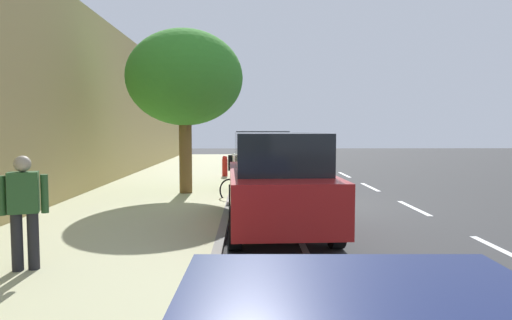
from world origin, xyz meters
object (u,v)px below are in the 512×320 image
Objects in this scene: parked_suv_white_mid at (263,159)px; bicycle_at_curb at (247,191)px; parked_sedan_silver_nearest at (258,149)px; cyclist_with_backpack at (239,167)px; parked_suv_red_far at (277,180)px; fire_hydrant at (225,166)px; parked_sedan_grey_second at (262,156)px; pedestrian_on_phone at (24,206)px; street_tree_near_cyclist at (185,78)px.

bicycle_at_curb is (0.58, 3.39, -0.66)m from parked_suv_white_mid.
parked_sedan_silver_nearest is 2.73× the size of cyclist_with_backpack.
parked_sedan_silver_nearest is at bearing -90.49° from parked_suv_white_mid.
parked_suv_red_far is 9.23m from fire_hydrant.
parked_suv_white_mid is 3.03m from cyclist_with_backpack.
parked_sedan_grey_second is 2.82× the size of pedestrian_on_phone.
street_tree_near_cyclist reaches higher than cyclist_with_backpack.
parked_suv_red_far is 2.89× the size of cyclist_with_backpack.
street_tree_near_cyclist is (2.53, 15.37, 2.81)m from parked_sedan_silver_nearest.
pedestrian_on_phone is (3.02, 6.02, 0.65)m from bicycle_at_curb.
parked_suv_red_far is at bearing 103.59° from cyclist_with_backpack.
street_tree_near_cyclist reaches higher than parked_suv_red_far.
parked_sedan_grey_second reaches higher than fire_hydrant.
parked_sedan_grey_second is at bearing -91.24° from parked_suv_white_mid.
cyclist_with_backpack reaches higher than fire_hydrant.
parked_sedan_silver_nearest is 16.32m from cyclist_with_backpack.
parked_sedan_silver_nearest is at bearing -99.26° from pedestrian_on_phone.
bicycle_at_curb is at bearing -78.38° from parked_suv_red_far.
cyclist_with_backpack is 0.34× the size of street_tree_near_cyclist.
bicycle_at_curb is (0.71, 9.32, -0.38)m from parked_sedan_grey_second.
fire_hydrant is at bearing -80.50° from parked_suv_red_far.
bicycle_at_curb is 6.77m from pedestrian_on_phone.
parked_suv_red_far reaches higher than parked_sedan_silver_nearest.
parked_sedan_silver_nearest is 10.83m from fire_hydrant.
bicycle_at_curb is at bearing 115.59° from cyclist_with_backpack.
parked_suv_white_mid reaches higher than cyclist_with_backpack.
parked_suv_red_far is 4.71m from pedestrian_on_phone.
parked_sedan_silver_nearest is 15.83m from street_tree_near_cyclist.
parked_sedan_grey_second is 8.79m from street_tree_near_cyclist.
parked_suv_white_mid is 3.07× the size of bicycle_at_curb.
street_tree_near_cyclist reaches higher than fire_hydrant.
parked_suv_red_far is at bearing 90.44° from parked_suv_white_mid.
fire_hydrant is at bearing -61.04° from parked_suv_white_mid.
street_tree_near_cyclist reaches higher than parked_sedan_silver_nearest.
parked_sedan_silver_nearest is at bearing -93.21° from cyclist_with_backpack.
cyclist_with_backpack is (0.22, -0.46, 0.63)m from bicycle_at_curb.
pedestrian_on_phone is 12.26m from fire_hydrant.
fire_hydrant is at bearing -83.13° from cyclist_with_backpack.
parked_suv_white_mid is (0.11, 13.37, 0.27)m from parked_sedan_silver_nearest.
parked_sedan_grey_second is at bearing -116.06° from fire_hydrant.
street_tree_near_cyclist is (2.41, 2.00, 2.53)m from parked_suv_white_mid.
bicycle_at_curb is 0.99× the size of pedestrian_on_phone.
parked_sedan_silver_nearest is 5.37× the size of fire_hydrant.
parked_suv_white_mid is 2.90× the size of cyclist_with_backpack.
parked_suv_white_mid is 4.03m from street_tree_near_cyclist.
parked_suv_white_mid is at bearing -99.68° from bicycle_at_curb.
street_tree_near_cyclist reaches higher than pedestrian_on_phone.
fire_hydrant reaches higher than bicycle_at_curb.
parked_suv_white_mid is 3.08m from fire_hydrant.
parked_suv_white_mid reaches higher than parked_sedan_grey_second.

